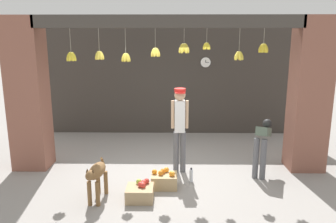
{
  "coord_description": "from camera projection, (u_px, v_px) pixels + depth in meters",
  "views": [
    {
      "loc": [
        0.1,
        -6.22,
        2.65
      ],
      "look_at": [
        0.0,
        0.43,
        1.18
      ],
      "focal_mm": 35.0,
      "sensor_mm": 36.0,
      "label": 1
    }
  ],
  "objects": [
    {
      "name": "shop_back_wall",
      "position": [
        169.0,
        79.0,
        9.19
      ],
      "size": [
        6.99,
        0.12,
        3.09
      ],
      "primitive_type": "cube",
      "color": "#38332D",
      "rests_on": "ground_plane"
    },
    {
      "name": "ground_plane",
      "position": [
        168.0,
        172.0,
        6.65
      ],
      "size": [
        60.0,
        60.0,
        0.0
      ],
      "primitive_type": "plane",
      "color": "gray"
    },
    {
      "name": "shopkeeper",
      "position": [
        180.0,
        123.0,
        6.48
      ],
      "size": [
        0.34,
        0.28,
        1.72
      ],
      "rotation": [
        0.0,
        0.0,
        3.16
      ],
      "color": "#56565B",
      "rests_on": "ground_plane"
    },
    {
      "name": "fruit_crate_apples",
      "position": [
        140.0,
        192.0,
        5.51
      ],
      "size": [
        0.45,
        0.43,
        0.31
      ],
      "color": "tan",
      "rests_on": "ground_plane"
    },
    {
      "name": "wall_clock",
      "position": [
        206.0,
        62.0,
        8.99
      ],
      "size": [
        0.29,
        0.03,
        0.29
      ],
      "color": "black"
    },
    {
      "name": "fruit_crate_oranges",
      "position": [
        164.0,
        180.0,
        5.97
      ],
      "size": [
        0.47,
        0.38,
        0.34
      ],
      "color": "tan",
      "rests_on": "ground_plane"
    },
    {
      "name": "storefront_awning",
      "position": [
        167.0,
        25.0,
        6.14
      ],
      "size": [
        5.09,
        0.27,
        0.88
      ],
      "color": "#3D3833"
    },
    {
      "name": "dog",
      "position": [
        97.0,
        174.0,
        5.41
      ],
      "size": [
        0.29,
        0.83,
        0.68
      ],
      "rotation": [
        0.0,
        0.0,
        -1.68
      ],
      "color": "brown",
      "rests_on": "ground_plane"
    },
    {
      "name": "water_bottle",
      "position": [
        191.0,
        175.0,
        6.2
      ],
      "size": [
        0.07,
        0.07,
        0.27
      ],
      "color": "silver",
      "rests_on": "ground_plane"
    },
    {
      "name": "shop_pillar_left",
      "position": [
        28.0,
        95.0,
        6.65
      ],
      "size": [
        0.7,
        0.6,
        3.09
      ],
      "primitive_type": "cube",
      "color": "brown",
      "rests_on": "ground_plane"
    },
    {
      "name": "shop_pillar_right",
      "position": [
        309.0,
        95.0,
        6.56
      ],
      "size": [
        0.7,
        0.6,
        3.09
      ],
      "primitive_type": "cube",
      "color": "brown",
      "rests_on": "ground_plane"
    },
    {
      "name": "worker_stooping",
      "position": [
        263.0,
        141.0,
        6.41
      ],
      "size": [
        0.49,
        0.77,
        1.05
      ],
      "rotation": [
        0.0,
        0.0,
        -0.44
      ],
      "color": "#56565B",
      "rests_on": "ground_plane"
    }
  ]
}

